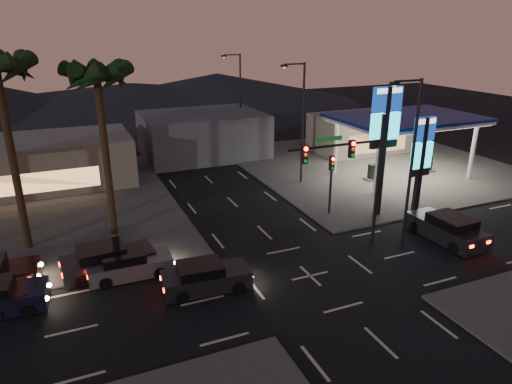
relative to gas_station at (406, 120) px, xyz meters
name	(u,v)px	position (x,y,z in m)	size (l,w,h in m)	color
ground	(310,276)	(-16.00, -12.00, -5.08)	(140.00, 140.00, 0.00)	black
corner_lot_ne	(372,164)	(0.00, 4.00, -5.02)	(24.00, 24.00, 0.12)	#47443F
corner_lot_nw	(2,215)	(-32.00, 4.00, -5.02)	(24.00, 24.00, 0.12)	#47443F
gas_station	(406,120)	(0.00, 0.00, 0.00)	(12.20, 8.20, 5.47)	silver
convenience_store	(361,133)	(2.00, 9.00, -3.08)	(10.00, 6.00, 4.00)	#726B5B
pylon_sign_tall	(385,126)	(-7.50, -6.50, 1.31)	(2.20, 0.35, 9.00)	black
pylon_sign_short	(422,152)	(-5.00, -7.50, -0.42)	(1.60, 0.35, 7.00)	black
traffic_signal_mast	(354,165)	(-12.24, -10.01, 0.15)	(6.10, 0.39, 8.00)	black
pedestal_signal	(331,175)	(-10.50, -5.02, -2.16)	(0.32, 0.39, 4.30)	black
streetlight_near	(410,155)	(-9.21, -11.00, 0.64)	(2.14, 0.25, 10.00)	black
streetlight_mid	(301,117)	(-9.21, 2.00, 0.64)	(2.14, 0.25, 10.00)	black
streetlight_far	(239,95)	(-9.21, 16.00, 0.64)	(2.14, 0.25, 10.00)	black
palm_a	(98,86)	(-25.00, -2.50, 4.35)	(4.41, 4.41, 10.86)	black
building_far_west	(31,163)	(-30.00, 10.00, -3.08)	(16.00, 8.00, 4.00)	#726B5B
building_far_mid	(203,134)	(-14.00, 14.00, -2.88)	(12.00, 9.00, 4.40)	#4C4C51
hill_right	(217,88)	(-1.00, 48.00, -2.58)	(50.00, 50.00, 5.00)	black
hill_center	(131,95)	(-16.00, 48.00, -3.08)	(60.00, 60.00, 4.00)	black
car_lane_a_front	(205,277)	(-21.57, -11.04, -4.39)	(4.66, 2.21, 1.48)	black
car_lane_b_front	(129,265)	(-24.91, -8.16, -4.41)	(4.51, 1.96, 1.46)	#5F5F62
car_lane_b_mid	(107,260)	(-25.93, -7.32, -4.34)	(5.04, 2.40, 1.60)	black
suv_station	(447,229)	(-6.00, -11.50, -4.30)	(2.34, 5.14, 1.69)	black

